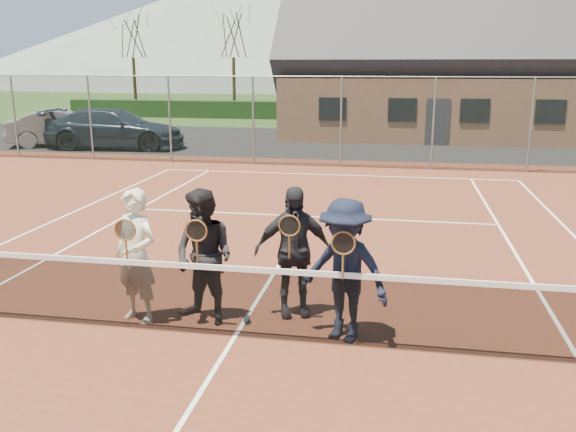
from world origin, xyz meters
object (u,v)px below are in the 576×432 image
object	(u,v)px
tennis_net	(234,298)
player_d	(345,271)
car_a	(70,126)
car_b	(65,128)
player_a	(136,256)
clubhouse	(447,52)
car_c	(115,129)
player_b	(204,257)
player_c	(293,251)

from	to	relation	value
tennis_net	player_d	world-z (taller)	player_d
car_a	car_b	bearing A→B (deg)	-171.61
car_a	player_a	bearing A→B (deg)	-164.49
car_b	car_a	bearing A→B (deg)	0.30
player_a	player_d	xyz separation A→B (m)	(2.75, -0.09, -0.00)
clubhouse	player_d	distance (m)	24.14
car_c	car_a	bearing A→B (deg)	50.28
car_b	player_d	distance (m)	21.57
car_b	car_c	size ratio (longest dim) A/B	0.82
car_a	player_b	distance (m)	22.40
player_b	car_a	bearing A→B (deg)	123.93
player_c	player_d	size ratio (longest dim) A/B	1.00
player_c	player_d	world-z (taller)	same
tennis_net	player_b	distance (m)	0.76
player_a	player_b	xyz separation A→B (m)	(0.89, 0.13, -0.00)
player_b	tennis_net	bearing A→B (deg)	-38.92
car_c	player_b	distance (m)	18.56
clubhouse	player_a	world-z (taller)	clubhouse
player_c	clubhouse	bearing A→B (deg)	81.62
tennis_net	player_b	xyz separation A→B (m)	(-0.51, 0.42, 0.38)
car_a	player_b	world-z (taller)	player_b
player_a	car_b	bearing A→B (deg)	122.59
player_c	player_b	bearing A→B (deg)	-157.98
car_b	clubhouse	xyz separation A→B (m)	(16.12, 6.96, 3.23)
car_b	player_c	world-z (taller)	player_c
tennis_net	player_d	size ratio (longest dim) A/B	6.49
car_b	clubhouse	distance (m)	17.85
clubhouse	car_c	bearing A→B (deg)	-151.46
clubhouse	player_c	bearing A→B (deg)	-98.38
car_c	player_c	world-z (taller)	player_c
car_b	player_b	world-z (taller)	player_b
car_a	player_b	bearing A→B (deg)	-162.37
car_a	player_c	bearing A→B (deg)	-159.42
car_c	tennis_net	world-z (taller)	car_c
car_b	player_a	bearing A→B (deg)	-171.81
player_a	player_c	size ratio (longest dim) A/B	1.00
car_a	player_d	bearing A→B (deg)	-158.92
player_a	car_a	bearing A→B (deg)	121.82
car_a	clubhouse	bearing A→B (deg)	-89.95
car_b	tennis_net	xyz separation A→B (m)	(12.12, -17.04, -0.22)
player_b	player_c	bearing A→B (deg)	22.02
tennis_net	clubhouse	bearing A→B (deg)	80.54
car_b	player_d	size ratio (longest dim) A/B	2.57
car_c	player_c	xyz separation A→B (m)	(10.19, -15.74, 0.10)
player_a	tennis_net	bearing A→B (deg)	-11.37
car_b	clubhouse	world-z (taller)	clubhouse
car_c	player_b	bearing A→B (deg)	-155.37
clubhouse	car_a	bearing A→B (deg)	-163.64
clubhouse	player_c	world-z (taller)	clubhouse
player_c	player_a	bearing A→B (deg)	-163.80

